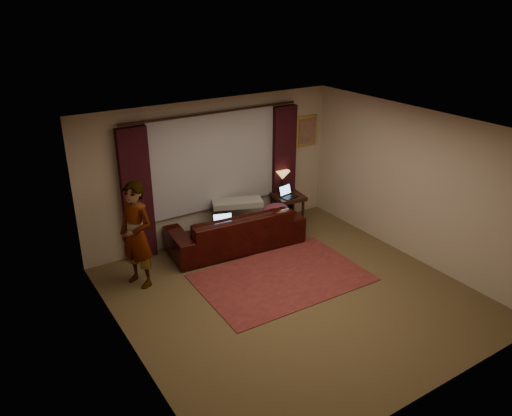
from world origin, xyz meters
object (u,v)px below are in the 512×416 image
at_px(sofa, 235,222).
at_px(laptop_sofa, 224,223).
at_px(tiffany_lamp, 282,182).
at_px(laptop_table, 289,192).
at_px(person, 137,235).
at_px(end_table, 288,210).

bearing_deg(sofa, laptop_sofa, 33.80).
bearing_deg(tiffany_lamp, laptop_table, -96.57).
bearing_deg(person, laptop_sofa, 68.95).
relative_size(tiffany_lamp, laptop_table, 1.33).
height_order(sofa, person, person).
bearing_deg(sofa, end_table, -164.71).
xyz_separation_m(end_table, laptop_table, (-0.06, -0.09, 0.43)).
relative_size(sofa, laptop_sofa, 6.19).
distance_m(sofa, tiffany_lamp, 1.43).
bearing_deg(laptop_table, laptop_sofa, -179.33).
bearing_deg(sofa, person, 13.43).
relative_size(laptop_sofa, person, 0.23).
height_order(end_table, laptop_table, laptop_table).
bearing_deg(person, tiffany_lamp, 77.55).
relative_size(laptop_sofa, tiffany_lamp, 0.87).
xyz_separation_m(tiffany_lamp, laptop_table, (-0.03, -0.27, -0.11)).
bearing_deg(person, end_table, 74.52).
bearing_deg(end_table, tiffany_lamp, 99.19).
distance_m(end_table, person, 3.35).
bearing_deg(end_table, sofa, -169.88).
relative_size(end_table, person, 0.37).
bearing_deg(sofa, laptop_table, -168.35).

